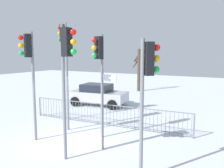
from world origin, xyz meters
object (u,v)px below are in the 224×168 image
traffic_light_mid_right (147,77)px  traffic_light_rear_left (67,62)px  traffic_light_rear_right (29,62)px  bare_tree_right (139,69)px  traffic_light_mid_left (99,63)px  car_silver_near (98,94)px  traffic_light_foreground_left (68,59)px  traffic_light_foreground_right (64,49)px  direction_sign_post (103,104)px

traffic_light_mid_right → traffic_light_rear_left: bearing=-133.7°
traffic_light_rear_right → bare_tree_right: 14.15m
traffic_light_mid_left → traffic_light_mid_right: 3.56m
car_silver_near → bare_tree_right: bare_tree_right is taller
traffic_light_rear_right → traffic_light_foreground_left: 1.96m
traffic_light_foreground_left → bare_tree_right: 12.29m
traffic_light_mid_right → traffic_light_foreground_right: (-6.07, 3.67, 0.85)m
traffic_light_mid_left → traffic_light_foreground_right: bearing=-9.7°
traffic_light_foreground_right → traffic_light_rear_right: bearing=-164.6°
traffic_light_rear_right → traffic_light_mid_left: size_ratio=1.02×
traffic_light_foreground_right → direction_sign_post: size_ratio=1.69×
traffic_light_rear_left → car_silver_near: bearing=-157.7°
traffic_light_foreground_right → traffic_light_rear_left: bearing=-139.4°
car_silver_near → bare_tree_right: (-0.03, 7.18, 1.36)m
direction_sign_post → traffic_light_foreground_right: bearing=166.5°
traffic_light_mid_right → traffic_light_rear_left: (-2.66, -0.17, 0.36)m
traffic_light_mid_right → bare_tree_right: size_ratio=0.99×
traffic_light_mid_right → traffic_light_rear_left: traffic_light_rear_left is taller
traffic_light_rear_right → traffic_light_mid_left: traffic_light_rear_right is taller
direction_sign_post → car_silver_near: direction_sign_post is taller
traffic_light_rear_right → traffic_light_foreground_left: size_ratio=0.97×
traffic_light_foreground_left → traffic_light_mid_right: bearing=-43.9°
traffic_light_rear_right → traffic_light_foreground_right: traffic_light_foreground_right is taller
bare_tree_right → traffic_light_mid_left: bearing=-74.3°
traffic_light_rear_left → direction_sign_post: (0.56, 1.31, -1.55)m
direction_sign_post → bare_tree_right: (-4.27, 13.40, 0.42)m
direction_sign_post → car_silver_near: size_ratio=0.77×
traffic_light_mid_left → car_silver_near: traffic_light_mid_left is taller
traffic_light_rear_right → car_silver_near: (-1.21, 6.87, -2.45)m
traffic_light_rear_left → traffic_light_rear_right: bearing=-108.5°
traffic_light_mid_right → traffic_light_rear_right: bearing=-142.8°
traffic_light_foreground_left → direction_sign_post: 3.35m
traffic_light_mid_left → traffic_light_foreground_right: 3.62m
traffic_light_rear_left → traffic_light_mid_left: bearing=-178.3°
traffic_light_foreground_left → bare_tree_right: size_ratio=1.13×
car_silver_near → traffic_light_rear_right: bearing=-87.1°
traffic_light_rear_right → direction_sign_post: bearing=-139.5°
traffic_light_rear_right → traffic_light_mid_right: traffic_light_rear_right is taller
traffic_light_rear_right → direction_sign_post: traffic_light_rear_right is taller
traffic_light_rear_right → traffic_light_mid_left: (2.26, 1.61, -0.05)m
traffic_light_mid_left → car_silver_near: size_ratio=1.08×
traffic_light_rear_left → direction_sign_post: 2.10m
traffic_light_rear_right → car_silver_near: size_ratio=1.10×
traffic_light_rear_left → bare_tree_right: (-3.71, 14.70, -1.13)m
traffic_light_foreground_right → bare_tree_right: 10.98m
traffic_light_foreground_left → car_silver_near: 5.78m
traffic_light_mid_left → traffic_light_foreground_right: (-3.20, 1.58, 0.58)m
traffic_light_mid_right → traffic_light_rear_left: 2.69m
car_silver_near → traffic_light_foreground_left: bearing=-79.5°
traffic_light_rear_right → traffic_light_rear_left: traffic_light_rear_left is taller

